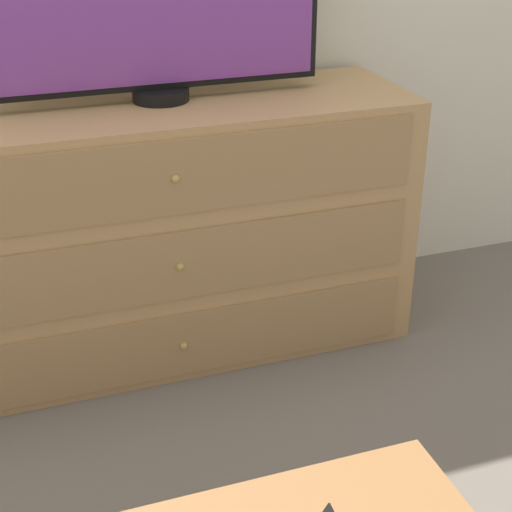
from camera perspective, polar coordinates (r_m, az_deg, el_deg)
ground_plane at (r=2.97m, az=-9.64°, el=-3.61°), size 12.00×12.00×0.00m
dresser at (r=2.54m, az=-6.95°, el=1.76°), size 1.60×0.52×0.83m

